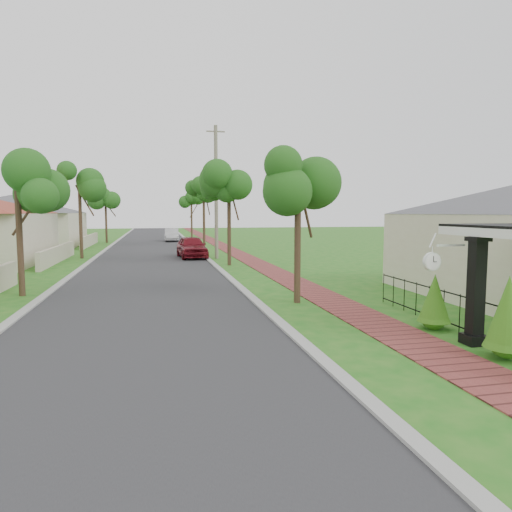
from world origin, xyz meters
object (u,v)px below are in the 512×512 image
object	(u,v)px
porch_post	(476,297)
near_tree	(298,188)
utility_pole	(216,192)
parked_car_white	(172,235)
parked_car_red	(192,247)
station_clock	(433,260)

from	to	relation	value
porch_post	near_tree	bearing A→B (deg)	114.40
utility_pole	parked_car_white	bearing A→B (deg)	96.89
utility_pole	parked_car_red	bearing A→B (deg)	154.55
porch_post	parked_car_white	xyz separation A→B (m)	(-5.55, 39.92, -0.46)
parked_car_white	near_tree	world-z (taller)	near_tree
porch_post	parked_car_red	bearing A→B (deg)	102.57
parked_car_red	utility_pole	size ratio (longest dim) A/B	0.50
parked_car_red	utility_pole	distance (m)	4.07
parked_car_white	parked_car_red	bearing A→B (deg)	-85.66
parked_car_red	station_clock	xyz separation A→B (m)	(3.99, -21.35, 1.22)
parked_car_red	near_tree	xyz separation A→B (m)	(2.31, -16.16, 3.13)
parked_car_white	station_clock	size ratio (longest dim) A/B	3.78
porch_post	parked_car_white	world-z (taller)	porch_post
utility_pole	station_clock	size ratio (longest dim) A/B	8.15
parked_car_red	porch_post	bearing A→B (deg)	-81.69
parked_car_white	station_clock	bearing A→B (deg)	-81.10
parked_car_white	near_tree	xyz separation A→B (m)	(3.01, -34.32, 3.20)
porch_post	near_tree	world-z (taller)	near_tree
utility_pole	station_clock	xyz separation A→B (m)	(2.40, -20.60, -2.45)
porch_post	station_clock	xyz separation A→B (m)	(-0.86, 0.40, 0.83)
parked_car_red	parked_car_white	xyz separation A→B (m)	(-0.70, 18.16, -0.07)
parked_car_red	parked_car_white	bearing A→B (deg)	87.95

